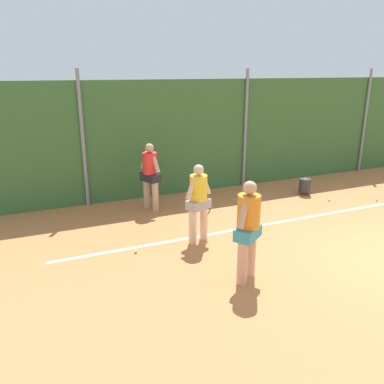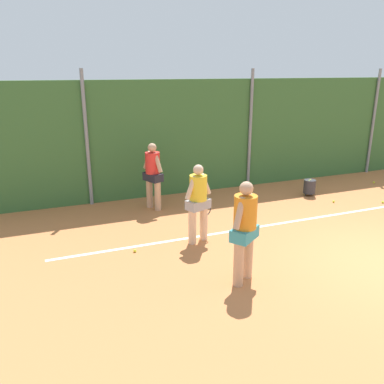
{
  "view_description": "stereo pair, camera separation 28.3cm",
  "coord_description": "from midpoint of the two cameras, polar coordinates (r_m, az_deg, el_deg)",
  "views": [
    {
      "loc": [
        -6.55,
        -5.03,
        3.72
      ],
      "look_at": [
        -3.29,
        2.58,
        1.12
      ],
      "focal_mm": 36.53,
      "sensor_mm": 36.0,
      "label": 1
    },
    {
      "loc": [
        -6.29,
        -5.14,
        3.72
      ],
      "look_at": [
        -3.29,
        2.58,
        1.12
      ],
      "focal_mm": 36.53,
      "sensor_mm": 36.0,
      "label": 2
    }
  ],
  "objects": [
    {
      "name": "player_foreground_near",
      "position": [
        7.01,
        8.86,
        -5.07
      ],
      "size": [
        0.7,
        0.61,
        1.9
      ],
      "rotation": [
        0.0,
        0.0,
        0.61
      ],
      "color": "tan",
      "rests_on": "ground_plane"
    },
    {
      "name": "fence_post_left",
      "position": [
        11.21,
        -14.41,
        7.42
      ],
      "size": [
        0.1,
        0.1,
        3.76
      ],
      "primitive_type": "cylinder",
      "color": "gray",
      "rests_on": "ground_plane"
    },
    {
      "name": "tennis_ball_6",
      "position": [
        8.49,
        -7.39,
        -8.51
      ],
      "size": [
        0.07,
        0.07,
        0.07
      ],
      "primitive_type": "sphere",
      "color": "#CCDB33",
      "rests_on": "ground_plane"
    },
    {
      "name": "fence_post_right",
      "position": [
        16.04,
        25.4,
        9.18
      ],
      "size": [
        0.1,
        0.1,
        3.76
      ],
      "primitive_type": "cylinder",
      "color": "gray",
      "rests_on": "ground_plane"
    },
    {
      "name": "tennis_ball_1",
      "position": [
        14.82,
        25.51,
        1.27
      ],
      "size": [
        0.07,
        0.07,
        0.07
      ],
      "primitive_type": "sphere",
      "color": "#CCDB33",
      "rests_on": "ground_plane"
    },
    {
      "name": "player_backcourt_far",
      "position": [
        10.7,
        -4.98,
        2.84
      ],
      "size": [
        0.5,
        0.73,
        1.85
      ],
      "rotation": [
        0.0,
        0.0,
        1.97
      ],
      "color": "tan",
      "rests_on": "ground_plane"
    },
    {
      "name": "fence_post_center",
      "position": [
        12.85,
        9.13,
        8.97
      ],
      "size": [
        0.1,
        0.1,
        3.76
      ],
      "primitive_type": "cylinder",
      "color": "gray",
      "rests_on": "ground_plane"
    },
    {
      "name": "ball_hopper",
      "position": [
        12.58,
        17.4,
        0.78
      ],
      "size": [
        0.36,
        0.36,
        0.51
      ],
      "color": "#2D2D33",
      "rests_on": "ground_plane"
    },
    {
      "name": "hedge_fence_backdrop",
      "position": [
        13.03,
        8.71,
        8.42
      ],
      "size": [
        17.77,
        0.25,
        3.46
      ],
      "primitive_type": "cube",
      "color": "#386633",
      "rests_on": "ground_plane"
    },
    {
      "name": "ground_plane",
      "position": [
        10.12,
        20.34,
        -5.33
      ],
      "size": [
        27.34,
        27.34,
        0.0
      ],
      "primitive_type": "plane",
      "color": "#C67542"
    },
    {
      "name": "tennis_ball_4",
      "position": [
        12.74,
        26.66,
        -1.33
      ],
      "size": [
        0.07,
        0.07,
        0.07
      ],
      "primitive_type": "sphere",
      "color": "#CCDB33",
      "rests_on": "ground_plane"
    },
    {
      "name": "tennis_ball_7",
      "position": [
        9.72,
        9.99,
        -5.17
      ],
      "size": [
        0.07,
        0.07,
        0.07
      ],
      "primitive_type": "sphere",
      "color": "#CCDB33",
      "rests_on": "ground_plane"
    },
    {
      "name": "player_midcourt",
      "position": [
        8.59,
        1.87,
        -1.09
      ],
      "size": [
        0.76,
        0.47,
        1.78
      ],
      "rotation": [
        0.0,
        0.0,
        0.36
      ],
      "color": "beige",
      "rests_on": "ground_plane"
    },
    {
      "name": "tennis_ball_0",
      "position": [
        12.22,
        20.6,
        -1.32
      ],
      "size": [
        0.07,
        0.07,
        0.07
      ],
      "primitive_type": "sphere",
      "color": "#CCDB33",
      "rests_on": "ground_plane"
    },
    {
      "name": "court_baseline_paint",
      "position": [
        10.7,
        17.42,
        -3.76
      ],
      "size": [
        12.99,
        0.1,
        0.01
      ],
      "primitive_type": "cube",
      "color": "white",
      "rests_on": "ground_plane"
    }
  ]
}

